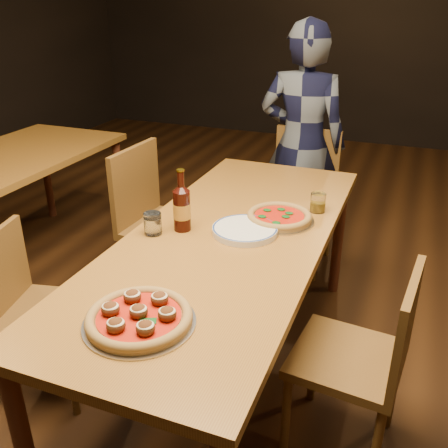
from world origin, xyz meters
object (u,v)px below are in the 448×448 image
(chair_main_sw, at_px, (169,226))
(chair_main_e, at_px, (347,357))
(plate_stack, at_px, (245,230))
(pizza_meatball, at_px, (139,317))
(diner, at_px, (302,145))
(beer_bottle, at_px, (182,209))
(water_glass, at_px, (153,224))
(pizza_margherita, at_px, (279,217))
(chair_end, at_px, (297,199))
(chair_main_nw, at_px, (46,311))
(amber_glass, at_px, (318,203))
(table_main, at_px, (228,249))

(chair_main_sw, bearing_deg, chair_main_e, -119.35)
(plate_stack, bearing_deg, pizza_meatball, -97.14)
(plate_stack, relative_size, diner, 0.18)
(chair_main_sw, distance_m, beer_bottle, 0.72)
(pizza_meatball, height_order, plate_stack, pizza_meatball)
(water_glass, bearing_deg, pizza_meatball, -65.01)
(pizza_margherita, bearing_deg, plate_stack, -120.12)
(chair_main_sw, xyz_separation_m, chair_end, (0.56, 0.71, -0.02))
(chair_main_nw, height_order, amber_glass, amber_glass)
(diner, bearing_deg, pizza_margherita, 96.80)
(diner, bearing_deg, table_main, 88.67)
(pizza_margherita, bearing_deg, chair_main_sw, 158.67)
(table_main, bearing_deg, pizza_meatball, -92.50)
(pizza_margherita, relative_size, diner, 0.20)
(chair_main_sw, bearing_deg, water_glass, -154.98)
(table_main, relative_size, amber_glass, 22.51)
(plate_stack, relative_size, water_glass, 2.96)
(pizza_margherita, bearing_deg, water_glass, -145.12)
(chair_main_nw, distance_m, water_glass, 0.63)
(table_main, relative_size, chair_main_sw, 2.08)
(chair_end, relative_size, water_glass, 9.85)
(table_main, height_order, pizza_meatball, pizza_meatball)
(chair_main_nw, distance_m, plate_stack, 0.95)
(chair_main_nw, xyz_separation_m, diner, (0.71, 1.72, 0.37))
(pizza_margherita, distance_m, plate_stack, 0.20)
(chair_main_sw, distance_m, diner, 1.07)
(chair_main_nw, bearing_deg, chair_main_e, -96.01)
(chair_main_nw, relative_size, water_glass, 8.66)
(pizza_meatball, bearing_deg, table_main, 87.50)
(chair_main_sw, xyz_separation_m, plate_stack, (0.61, -0.45, 0.28))
(plate_stack, bearing_deg, chair_main_e, -25.80)
(beer_bottle, relative_size, water_glass, 2.83)
(pizza_meatball, height_order, diner, diner)
(water_glass, bearing_deg, amber_glass, 39.38)
(beer_bottle, bearing_deg, pizza_meatball, -75.47)
(pizza_meatball, distance_m, water_glass, 0.64)
(pizza_meatball, relative_size, amber_glass, 3.96)
(chair_main_e, bearing_deg, plate_stack, -110.23)
(chair_main_sw, bearing_deg, plate_stack, -123.97)
(chair_main_nw, distance_m, pizza_margherita, 1.11)
(table_main, bearing_deg, amber_glass, 51.93)
(chair_main_sw, height_order, diner, diner)
(chair_main_nw, distance_m, chair_main_sw, 0.87)
(chair_main_nw, height_order, plate_stack, chair_main_nw)
(chair_main_e, distance_m, chair_end, 1.51)
(table_main, xyz_separation_m, amber_glass, (0.30, 0.38, 0.12))
(chair_main_nw, xyz_separation_m, plate_stack, (0.78, 0.40, 0.36))
(chair_main_sw, distance_m, plate_stack, 0.81)
(amber_glass, bearing_deg, beer_bottle, -140.70)
(pizza_meatball, relative_size, water_glass, 3.73)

